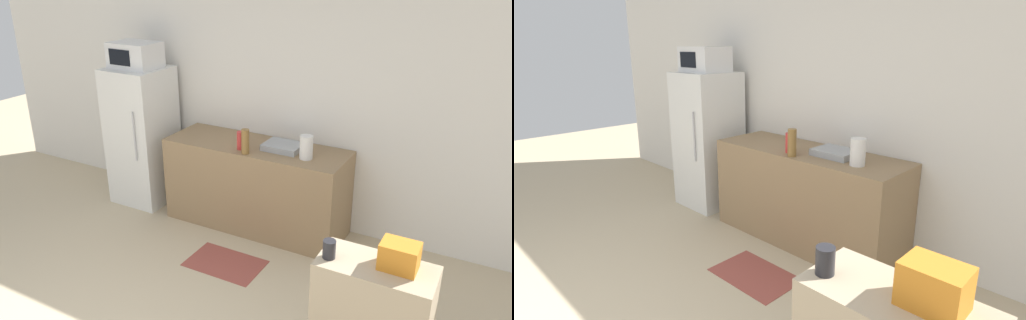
# 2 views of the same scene
# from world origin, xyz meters

# --- Properties ---
(wall_back) EXTENTS (8.00, 0.06, 2.60)m
(wall_back) POSITION_xyz_m (0.00, 3.09, 1.30)
(wall_back) COLOR white
(wall_back) RESTS_ON ground_plane
(refrigerator) EXTENTS (0.63, 0.63, 1.56)m
(refrigerator) POSITION_xyz_m (-1.54, 2.68, 0.78)
(refrigerator) COLOR white
(refrigerator) RESTS_ON ground_plane
(microwave) EXTENTS (0.51, 0.38, 0.27)m
(microwave) POSITION_xyz_m (-1.54, 2.68, 1.70)
(microwave) COLOR white
(microwave) RESTS_ON refrigerator
(counter) EXTENTS (1.90, 0.65, 0.91)m
(counter) POSITION_xyz_m (-0.09, 2.73, 0.45)
(counter) COLOR #937551
(counter) RESTS_ON ground_plane
(sink_basin) EXTENTS (0.37, 0.29, 0.06)m
(sink_basin) POSITION_xyz_m (0.20, 2.75, 0.94)
(sink_basin) COLOR #9EA3A8
(sink_basin) RESTS_ON counter
(bottle_tall) EXTENTS (0.08, 0.08, 0.24)m
(bottle_tall) POSITION_xyz_m (-0.08, 2.48, 1.03)
(bottle_tall) COLOR olive
(bottle_tall) RESTS_ON counter
(bottle_short) EXTENTS (0.07, 0.07, 0.18)m
(bottle_short) POSITION_xyz_m (-0.18, 2.56, 1.00)
(bottle_short) COLOR red
(bottle_short) RESTS_ON counter
(basket) EXTENTS (0.22, 0.17, 0.17)m
(basket) POSITION_xyz_m (1.71, 1.19, 1.04)
(basket) COLOR orange
(basket) RESTS_ON shelf_cabinet
(jar) EXTENTS (0.08, 0.08, 0.12)m
(jar) POSITION_xyz_m (1.31, 1.10, 1.02)
(jar) COLOR #232328
(jar) RESTS_ON shelf_cabinet
(paper_towel_roll) EXTENTS (0.13, 0.13, 0.23)m
(paper_towel_roll) POSITION_xyz_m (0.49, 2.64, 1.02)
(paper_towel_roll) COLOR white
(paper_towel_roll) RESTS_ON counter
(kitchen_rug) EXTENTS (0.71, 0.46, 0.01)m
(kitchen_rug) POSITION_xyz_m (0.01, 1.93, 0.00)
(kitchen_rug) COLOR #99473D
(kitchen_rug) RESTS_ON ground_plane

